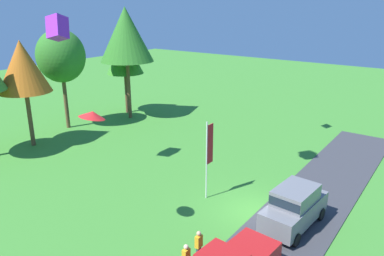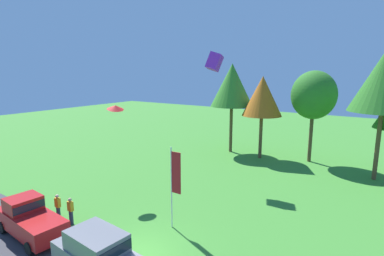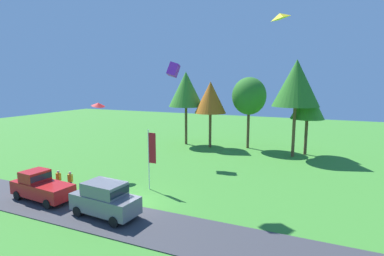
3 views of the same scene
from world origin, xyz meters
The scene contains 11 objects.
ground_plane centered at (0.00, 0.00, 0.00)m, with size 120.00×120.00×0.00m, color #3D842D.
pavement_strip centered at (0.00, -2.41, 0.03)m, with size 36.00×4.40×0.06m, color #38383D.
car_suv_far_end centered at (-0.09, -2.43, 1.30)m, with size 4.73×2.34×2.28m.
person_watching_sky centered at (-5.57, 0.00, 0.88)m, with size 0.36×0.24×1.71m.
tree_far_right centered at (-1.23, 20.32, 6.72)m, with size 4.19×4.19×8.85m.
tree_lone_near centered at (3.57, 21.94, 6.93)m, with size 4.46×4.46×9.41m.
tree_left_of_center centered at (9.55, 19.42, 8.62)m, with size 5.37×5.37×11.33m.
tree_center_back centered at (10.85, 21.14, 6.31)m, with size 3.94×3.94×8.31m.
flag_banner centered at (0.03, 3.17, 3.16)m, with size 0.71×0.08×4.98m.
kite_delta_high_right centered at (-6.87, 5.13, 6.67)m, with size 1.24×1.24×0.31m, color red.
kite_box_high_left centered at (-2.84, 12.82, 10.10)m, with size 1.00×1.00×1.40m, color purple.
Camera 1 is at (-17.61, -8.31, 11.53)m, focal length 35.00 mm.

